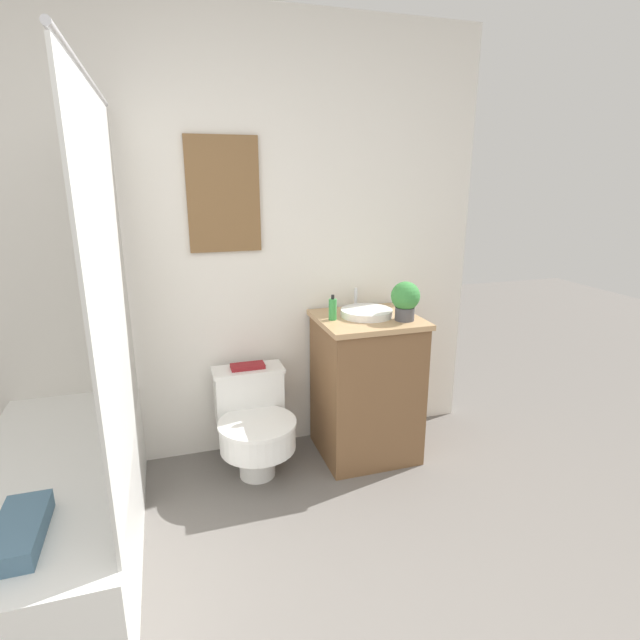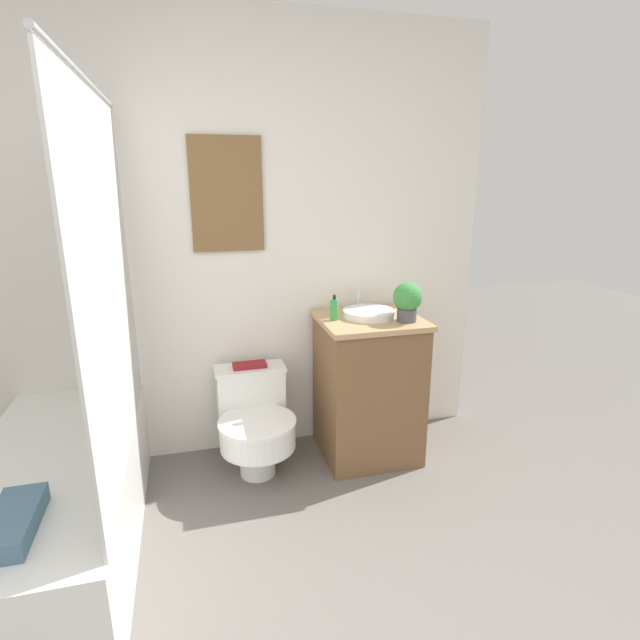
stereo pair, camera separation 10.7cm
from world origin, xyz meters
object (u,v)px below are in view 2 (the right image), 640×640
(sink, at_px, (369,313))
(potted_plant, at_px, (407,300))
(book_on_tank, at_px, (250,365))
(toilet, at_px, (255,420))
(soap_bottle, at_px, (334,309))

(sink, height_order, potted_plant, potted_plant)
(potted_plant, distance_m, book_on_tank, 0.98)
(toilet, bearing_deg, book_on_tank, 90.00)
(sink, relative_size, potted_plant, 1.53)
(toilet, xyz_separation_m, soap_bottle, (0.47, 0.01, 0.62))
(toilet, distance_m, sink, 0.89)
(potted_plant, xyz_separation_m, book_on_tank, (-0.85, 0.27, -0.40))
(toilet, relative_size, sink, 1.71)
(book_on_tank, bearing_deg, soap_bottle, -16.34)
(toilet, distance_m, soap_bottle, 0.78)
(toilet, xyz_separation_m, book_on_tank, (-0.00, 0.15, 0.28))
(book_on_tank, bearing_deg, toilet, -90.00)
(soap_bottle, xyz_separation_m, potted_plant, (0.38, -0.13, 0.06))
(toilet, xyz_separation_m, sink, (0.68, 0.03, 0.58))
(soap_bottle, distance_m, book_on_tank, 0.59)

